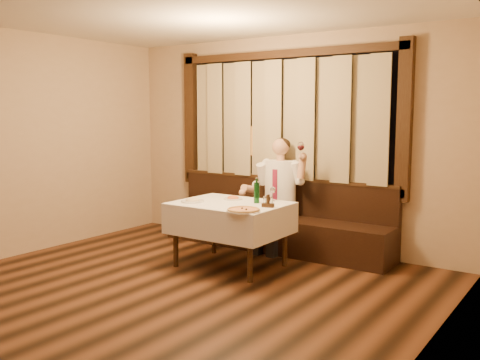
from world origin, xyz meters
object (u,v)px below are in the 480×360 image
Objects in this scene: pasta_cream at (193,199)px; green_bottle at (257,192)px; banquette at (275,225)px; pizza at (244,210)px; dining_table at (230,212)px; cruet_caddy at (268,203)px; seated_man at (278,186)px; pasta_red at (233,197)px.

green_bottle reaches higher than pasta_cream.
banquette is 8.81× the size of pizza.
green_bottle is at bearing -73.09° from banquette.
pasta_cream is (-0.40, -1.23, 0.48)m from banquette.
dining_table is 0.38m from green_bottle.
pizza is 1.23× the size of green_bottle.
banquette reaches higher than pasta_cream.
cruet_caddy is 1.03m from seated_man.
pasta_red is (-0.11, -0.81, 0.48)m from banquette.
dining_table is 4.29× the size of green_bottle.
cruet_caddy is (0.63, -0.22, 0.02)m from pasta_red.
banquette is 23.01× the size of cruet_caddy.
pasta_cream is at bearing -151.72° from green_bottle.
pasta_red is at bearing 150.14° from cruet_caddy.
cruet_caddy is at bearing -19.22° from pasta_red.
green_bottle reaches higher than pasta_red.
green_bottle is at bearing -9.32° from pasta_red.
seated_man is (0.09, 0.93, 0.19)m from dining_table.
pasta_red is 0.84× the size of pasta_cream.
pizza is 0.25× the size of seated_man.
pizza is 0.85m from pasta_cream.
pizza is 1.59× the size of pasta_red.
cruet_caddy is at bearing -63.41° from banquette.
seated_man is at bearing 103.91° from cruet_caddy.
seated_man is at bearing 74.63° from pasta_red.
pasta_red reaches higher than dining_table.
cruet_caddy is (0.25, -0.16, -0.08)m from green_bottle.
pasta_red is at bearing -105.37° from seated_man.
green_bottle is at bearing 29.82° from dining_table.
banquette is 1.08m from dining_table.
cruet_caddy reaches higher than pasta_cream.
pizza is 0.80m from pasta_red.
pasta_red is at bearing 117.48° from dining_table.
cruet_caddy is (0.08, 0.37, 0.03)m from pizza.
pizza is at bearing -46.84° from pasta_red.
green_bottle is 0.30m from cruet_caddy.
banquette is at bearing 72.12° from pasta_cream.
pasta_cream is 1.24m from seated_man.
seated_man reaches higher than dining_table.
banquette reaches higher than pizza.
cruet_caddy is at bearing 12.33° from pasta_cream.
dining_table is at bearing 168.85° from cruet_caddy.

